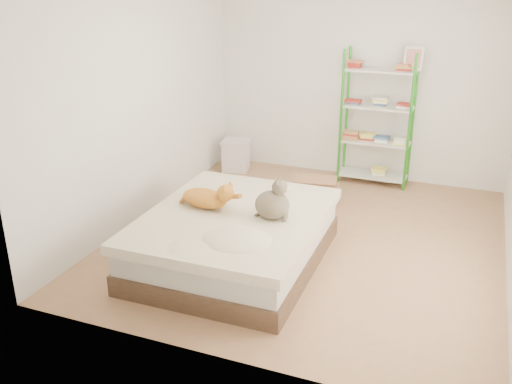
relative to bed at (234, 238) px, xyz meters
The scene contains 7 objects.
room 1.39m from the bed, 55.75° to the left, with size 3.81×4.21×2.61m.
bed is the anchor object (origin of this frame).
orange_cat 0.49m from the bed, behind, with size 0.55×0.30×0.22m, color gold, non-canonical shape.
grey_cat 0.57m from the bed, ahead, with size 0.28×0.34×0.38m, color #7F725A, non-canonical shape.
shelf_unit 2.82m from the bed, 72.71° to the left, with size 0.91×0.36×1.74m.
cardboard_box 1.64m from the bed, 78.25° to the left, with size 0.51×0.51×0.37m.
white_bin 2.63m from the bed, 113.01° to the left, with size 0.42×0.38×0.42m.
Camera 1 is at (1.43, -5.15, 2.63)m, focal length 40.00 mm.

